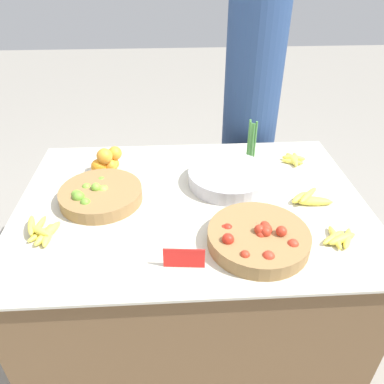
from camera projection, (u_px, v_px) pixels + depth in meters
ground_plane at (192, 301)px, 2.11m from camera, size 12.00×12.00×0.00m
market_table at (192, 256)px, 1.91m from camera, size 1.59×1.14×0.70m
lime_bowl at (100, 195)px, 1.71m from camera, size 0.37×0.37×0.09m
tomato_basket at (259, 238)px, 1.46m from camera, size 0.40×0.40×0.10m
orange_pile at (107, 161)px, 1.91m from camera, size 0.16×0.13×0.14m
metal_bowl at (229, 177)px, 1.83m from camera, size 0.40×0.40×0.07m
price_sign at (184, 258)px, 1.35m from camera, size 0.15×0.02×0.09m
veg_bundle at (251, 141)px, 1.99m from camera, size 0.04×0.06×0.22m
banana_bunch_front_center at (309, 199)px, 1.70m from camera, size 0.20×0.13×0.05m
banana_bunch_back_center at (293, 159)px, 2.02m from camera, size 0.14×0.15×0.03m
banana_bunch_front_left at (340, 238)px, 1.48m from camera, size 0.16×0.15×0.03m
banana_bunch_front_right at (42, 231)px, 1.51m from camera, size 0.15×0.20×0.05m
vendor_person at (251, 109)px, 2.36m from camera, size 0.35×0.35×1.74m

